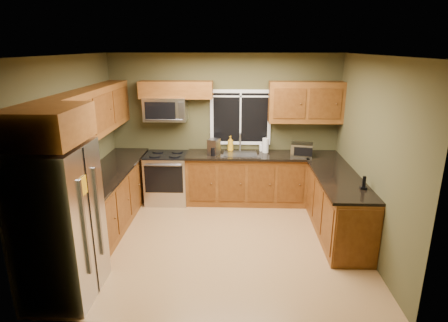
# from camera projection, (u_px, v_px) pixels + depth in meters

# --- Properties ---
(floor) EXTENTS (4.20, 4.20, 0.00)m
(floor) POSITION_uv_depth(u_px,v_px,m) (220.00, 240.00, 5.66)
(floor) COLOR #9E7445
(floor) RESTS_ON ground
(ceiling) EXTENTS (4.20, 4.20, 0.00)m
(ceiling) POSITION_uv_depth(u_px,v_px,m) (219.00, 55.00, 4.86)
(ceiling) COLOR white
(ceiling) RESTS_ON back_wall
(back_wall) EXTENTS (4.20, 0.00, 4.20)m
(back_wall) POSITION_uv_depth(u_px,v_px,m) (224.00, 128.00, 6.98)
(back_wall) COLOR #434024
(back_wall) RESTS_ON ground
(front_wall) EXTENTS (4.20, 0.00, 4.20)m
(front_wall) POSITION_uv_depth(u_px,v_px,m) (210.00, 208.00, 3.54)
(front_wall) COLOR #434024
(front_wall) RESTS_ON ground
(left_wall) EXTENTS (0.00, 3.60, 3.60)m
(left_wall) POSITION_uv_depth(u_px,v_px,m) (73.00, 153.00, 5.33)
(left_wall) COLOR #434024
(left_wall) RESTS_ON ground
(right_wall) EXTENTS (0.00, 3.60, 3.60)m
(right_wall) POSITION_uv_depth(u_px,v_px,m) (371.00, 156.00, 5.18)
(right_wall) COLOR #434024
(right_wall) RESTS_ON ground
(window) EXTENTS (1.12, 0.03, 1.02)m
(window) POSITION_uv_depth(u_px,v_px,m) (240.00, 117.00, 6.89)
(window) COLOR white
(window) RESTS_ON back_wall
(base_cabinets_left) EXTENTS (0.60, 2.65, 0.90)m
(base_cabinets_left) POSITION_uv_depth(u_px,v_px,m) (110.00, 199.00, 6.04)
(base_cabinets_left) COLOR brown
(base_cabinets_left) RESTS_ON ground
(countertop_left) EXTENTS (0.65, 2.65, 0.04)m
(countertop_left) POSITION_uv_depth(u_px,v_px,m) (109.00, 171.00, 5.90)
(countertop_left) COLOR black
(countertop_left) RESTS_ON base_cabinets_left
(base_cabinets_back) EXTENTS (2.17, 0.60, 0.90)m
(base_cabinets_back) POSITION_uv_depth(u_px,v_px,m) (246.00, 179.00, 6.94)
(base_cabinets_back) COLOR brown
(base_cabinets_back) RESTS_ON ground
(countertop_back) EXTENTS (2.17, 0.65, 0.04)m
(countertop_back) POSITION_uv_depth(u_px,v_px,m) (246.00, 155.00, 6.78)
(countertop_back) COLOR black
(countertop_back) RESTS_ON base_cabinets_back
(base_cabinets_peninsula) EXTENTS (0.60, 2.52, 0.90)m
(base_cabinets_peninsula) POSITION_uv_depth(u_px,v_px,m) (334.00, 200.00, 5.98)
(base_cabinets_peninsula) COLOR brown
(base_cabinets_peninsula) RESTS_ON ground
(countertop_peninsula) EXTENTS (0.65, 2.50, 0.04)m
(countertop_peninsula) POSITION_uv_depth(u_px,v_px,m) (335.00, 172.00, 5.85)
(countertop_peninsula) COLOR black
(countertop_peninsula) RESTS_ON base_cabinets_peninsula
(upper_cabinets_left) EXTENTS (0.33, 2.65, 0.72)m
(upper_cabinets_left) POSITION_uv_depth(u_px,v_px,m) (93.00, 112.00, 5.63)
(upper_cabinets_left) COLOR brown
(upper_cabinets_left) RESTS_ON left_wall
(upper_cabinets_back_left) EXTENTS (1.30, 0.33, 0.30)m
(upper_cabinets_back_left) POSITION_uv_depth(u_px,v_px,m) (176.00, 90.00, 6.64)
(upper_cabinets_back_left) COLOR brown
(upper_cabinets_back_left) RESTS_ON back_wall
(upper_cabinets_back_right) EXTENTS (1.30, 0.33, 0.72)m
(upper_cabinets_back_right) POSITION_uv_depth(u_px,v_px,m) (306.00, 102.00, 6.62)
(upper_cabinets_back_right) COLOR brown
(upper_cabinets_back_right) RESTS_ON back_wall
(upper_cabinet_over_fridge) EXTENTS (0.72, 0.90, 0.38)m
(upper_cabinet_over_fridge) POSITION_uv_depth(u_px,v_px,m) (46.00, 125.00, 3.88)
(upper_cabinet_over_fridge) COLOR brown
(upper_cabinet_over_fridge) RESTS_ON left_wall
(refrigerator) EXTENTS (0.74, 0.90, 1.80)m
(refrigerator) POSITION_uv_depth(u_px,v_px,m) (60.00, 224.00, 4.21)
(refrigerator) COLOR #B7B7BC
(refrigerator) RESTS_ON ground
(range) EXTENTS (0.76, 0.69, 0.94)m
(range) POSITION_uv_depth(u_px,v_px,m) (167.00, 178.00, 6.96)
(range) COLOR #B7B7BC
(range) RESTS_ON ground
(microwave) EXTENTS (0.76, 0.41, 0.42)m
(microwave) POSITION_uv_depth(u_px,v_px,m) (165.00, 109.00, 6.72)
(microwave) COLOR #B7B7BC
(microwave) RESTS_ON back_wall
(sink) EXTENTS (0.60, 0.42, 0.36)m
(sink) POSITION_uv_depth(u_px,v_px,m) (240.00, 153.00, 6.79)
(sink) COLOR slate
(sink) RESTS_ON countertop_back
(toaster_oven) EXTENTS (0.42, 0.35, 0.23)m
(toaster_oven) POSITION_uv_depth(u_px,v_px,m) (302.00, 150.00, 6.62)
(toaster_oven) COLOR #B7B7BC
(toaster_oven) RESTS_ON countertop_back
(coffee_maker) EXTENTS (0.23, 0.27, 0.29)m
(coffee_maker) POSITION_uv_depth(u_px,v_px,m) (214.00, 147.00, 6.69)
(coffee_maker) COLOR slate
(coffee_maker) RESTS_ON countertop_back
(kettle) EXTENTS (0.17, 0.17, 0.26)m
(kettle) POSITION_uv_depth(u_px,v_px,m) (213.00, 146.00, 6.82)
(kettle) COLOR #B7B7BC
(kettle) RESTS_ON countertop_back
(paper_towel_roll) EXTENTS (0.14, 0.14, 0.29)m
(paper_towel_roll) POSITION_uv_depth(u_px,v_px,m) (266.00, 145.00, 6.84)
(paper_towel_roll) COLOR white
(paper_towel_roll) RESTS_ON countertop_back
(soap_bottle_a) EXTENTS (0.15, 0.15, 0.29)m
(soap_bottle_a) POSITION_uv_depth(u_px,v_px,m) (230.00, 144.00, 6.92)
(soap_bottle_a) COLOR orange
(soap_bottle_a) RESTS_ON countertop_back
(soap_bottle_b) EXTENTS (0.09, 0.09, 0.17)m
(soap_bottle_b) POSITION_uv_depth(u_px,v_px,m) (262.00, 146.00, 6.95)
(soap_bottle_b) COLOR white
(soap_bottle_b) RESTS_ON countertop_back
(cordless_phone) EXTENTS (0.09, 0.09, 0.19)m
(cordless_phone) POSITION_uv_depth(u_px,v_px,m) (364.00, 185.00, 5.10)
(cordless_phone) COLOR black
(cordless_phone) RESTS_ON countertop_peninsula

